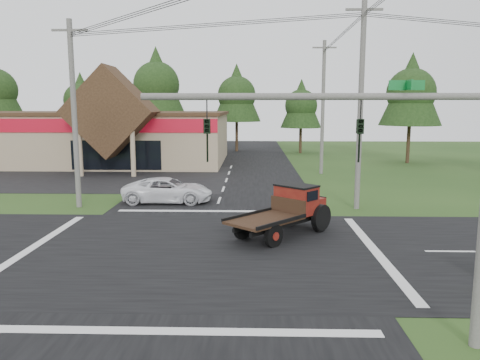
{
  "coord_description": "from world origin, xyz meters",
  "views": [
    {
      "loc": [
        2.05,
        -18.28,
        5.79
      ],
      "look_at": [
        1.44,
        4.35,
        2.2
      ],
      "focal_mm": 35.0,
      "sensor_mm": 36.0,
      "label": 1
    }
  ],
  "objects": [
    {
      "name": "ground",
      "position": [
        0.0,
        0.0,
        0.0
      ],
      "size": [
        120.0,
        120.0,
        0.0
      ],
      "primitive_type": "plane",
      "color": "#224017",
      "rests_on": "ground"
    },
    {
      "name": "road_ns",
      "position": [
        0.0,
        0.0,
        0.01
      ],
      "size": [
        12.0,
        120.0,
        0.02
      ],
      "primitive_type": "cube",
      "color": "black",
      "rests_on": "ground"
    },
    {
      "name": "road_ew",
      "position": [
        0.0,
        0.0,
        0.01
      ],
      "size": [
        120.0,
        12.0,
        0.02
      ],
      "primitive_type": "cube",
      "color": "black",
      "rests_on": "ground"
    },
    {
      "name": "parking_apron",
      "position": [
        -14.0,
        19.0,
        0.01
      ],
      "size": [
        28.0,
        14.0,
        0.02
      ],
      "primitive_type": "cube",
      "color": "black",
      "rests_on": "ground"
    },
    {
      "name": "cvs_building",
      "position": [
        -15.7,
        29.57,
        2.78
      ],
      "size": [
        30.4,
        18.2,
        9.19
      ],
      "color": "tan",
      "rests_on": "ground"
    },
    {
      "name": "traffic_signal_mast",
      "position": [
        5.82,
        -7.5,
        4.43
      ],
      "size": [
        8.12,
        0.24,
        7.0
      ],
      "color": "#595651",
      "rests_on": "ground"
    },
    {
      "name": "utility_pole_nw",
      "position": [
        -8.0,
        8.0,
        5.39
      ],
      "size": [
        2.0,
        0.3,
        10.5
      ],
      "color": "#595651",
      "rests_on": "ground"
    },
    {
      "name": "utility_pole_ne",
      "position": [
        8.0,
        8.0,
        5.89
      ],
      "size": [
        2.0,
        0.3,
        11.5
      ],
      "color": "#595651",
      "rests_on": "ground"
    },
    {
      "name": "utility_pole_n",
      "position": [
        8.0,
        22.0,
        5.74
      ],
      "size": [
        2.0,
        0.3,
        11.2
      ],
      "color": "#595651",
      "rests_on": "ground"
    },
    {
      "name": "tree_row_b",
      "position": [
        -20.0,
        42.0,
        6.7
      ],
      "size": [
        5.6,
        5.6,
        10.1
      ],
      "color": "#332316",
      "rests_on": "ground"
    },
    {
      "name": "tree_row_c",
      "position": [
        -10.0,
        41.0,
        8.72
      ],
      "size": [
        7.28,
        7.28,
        13.13
      ],
      "color": "#332316",
      "rests_on": "ground"
    },
    {
      "name": "tree_row_d",
      "position": [
        0.0,
        42.0,
        7.38
      ],
      "size": [
        6.16,
        6.16,
        11.11
      ],
      "color": "#332316",
      "rests_on": "ground"
    },
    {
      "name": "tree_row_e",
      "position": [
        8.0,
        40.0,
        6.03
      ],
      "size": [
        5.04,
        5.04,
        9.09
      ],
      "color": "#332316",
      "rests_on": "ground"
    },
    {
      "name": "tree_side_ne",
      "position": [
        18.0,
        30.0,
        7.38
      ],
      "size": [
        6.16,
        6.16,
        11.11
      ],
      "color": "#332316",
      "rests_on": "ground"
    },
    {
      "name": "antique_flatbed_truck",
      "position": [
        3.35,
        2.18,
        1.13
      ],
      "size": [
        5.17,
        5.35,
        2.25
      ],
      "primitive_type": null,
      "rotation": [
        0.0,
        0.0,
        -0.75
      ],
      "color": "#5D0F0D",
      "rests_on": "ground"
    },
    {
      "name": "white_pickup",
      "position": [
        -3.08,
        9.48,
        0.75
      ],
      "size": [
        5.37,
        2.49,
        1.49
      ],
      "primitive_type": "imported",
      "rotation": [
        0.0,
        0.0,
        1.57
      ],
      "color": "white",
      "rests_on": "ground"
    }
  ]
}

